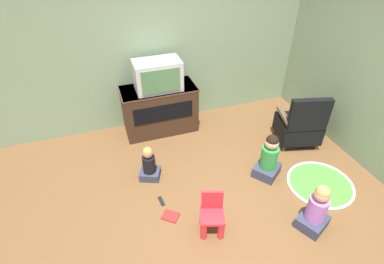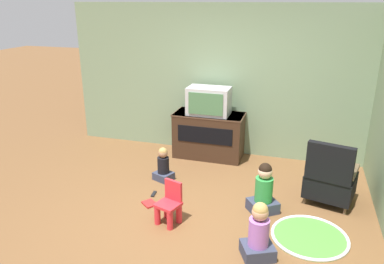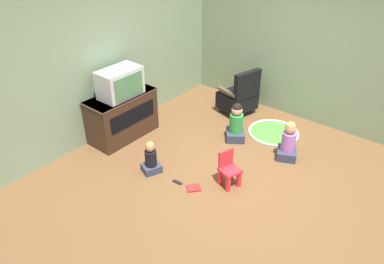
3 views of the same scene
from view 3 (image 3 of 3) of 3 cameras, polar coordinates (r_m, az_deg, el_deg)
ground_plane at (r=5.72m, az=6.73°, el=-5.84°), size 30.00×30.00×0.00m
wall_back at (r=6.32m, az=-13.35°, el=10.56°), size 5.26×0.12×2.56m
wall_right at (r=6.82m, az=19.80°, el=11.09°), size 0.12×5.47×2.56m
tv_cabinet at (r=6.41m, az=-10.58°, el=2.52°), size 1.18×0.56×0.78m
television at (r=6.12m, az=-10.90°, el=7.37°), size 0.70×0.42×0.46m
black_armchair at (r=7.11m, az=7.19°, el=5.35°), size 0.72×0.69×0.90m
yellow_kid_chair at (r=5.33m, az=5.65°, el=-6.00°), size 0.34×0.33×0.53m
play_mat at (r=6.73m, az=12.30°, el=-0.03°), size 0.89×0.89×0.04m
child_watching_left at (r=6.31m, az=6.72°, el=1.22°), size 0.46×0.45×0.68m
child_watching_center at (r=6.00m, az=14.46°, el=-1.54°), size 0.42×0.40×0.65m
child_watching_right at (r=5.57m, az=-6.28°, el=-4.08°), size 0.33×0.32×0.52m
book at (r=5.35m, az=0.25°, el=-8.52°), size 0.25×0.24×0.02m
remote_control at (r=5.46m, az=-2.25°, el=-7.65°), size 0.06×0.15×0.02m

